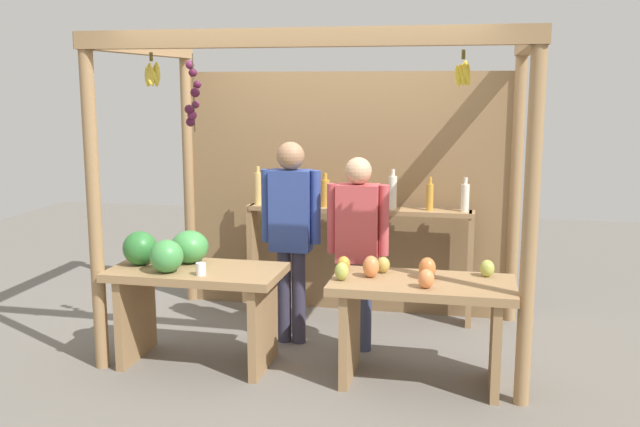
{
  "coord_description": "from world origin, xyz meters",
  "views": [
    {
      "loc": [
        1.13,
        -5.47,
        2.06
      ],
      "look_at": [
        0.0,
        -0.17,
        1.09
      ],
      "focal_mm": 40.38,
      "sensor_mm": 36.0,
      "label": 1
    }
  ],
  "objects": [
    {
      "name": "fruit_counter_left",
      "position": [
        -0.91,
        -0.65,
        0.64
      ],
      "size": [
        1.26,
        0.66,
        0.99
      ],
      "color": "#99754C",
      "rests_on": "ground"
    },
    {
      "name": "vendor_man",
      "position": [
        -0.26,
        -0.07,
        0.98
      ],
      "size": [
        0.48,
        0.22,
        1.63
      ],
      "rotation": [
        0.0,
        0.0,
        -0.18
      ],
      "color": "#353247",
      "rests_on": "ground"
    },
    {
      "name": "market_stall",
      "position": [
        -0.0,
        0.41,
        1.39
      ],
      "size": [
        3.12,
        1.86,
        2.42
      ],
      "color": "#99754C",
      "rests_on": "ground"
    },
    {
      "name": "ground_plane",
      "position": [
        0.0,
        0.0,
        0.0
      ],
      "size": [
        12.0,
        12.0,
        0.0
      ],
      "primitive_type": "plane",
      "color": "slate",
      "rests_on": "ground"
    },
    {
      "name": "vendor_woman",
      "position": [
        0.29,
        -0.13,
        0.91
      ],
      "size": [
        0.48,
        0.21,
        1.52
      ],
      "rotation": [
        0.0,
        0.0,
        0.08
      ],
      "color": "#373C59",
      "rests_on": "ground"
    },
    {
      "name": "bottle_shelf_unit",
      "position": [
        0.15,
        0.66,
        0.81
      ],
      "size": [
        2.0,
        0.22,
        1.35
      ],
      "color": "#99754C",
      "rests_on": "ground"
    },
    {
      "name": "fruit_counter_right",
      "position": [
        0.81,
        -0.65,
        0.55
      ],
      "size": [
        1.27,
        0.64,
        0.89
      ],
      "color": "#99754C",
      "rests_on": "ground"
    }
  ]
}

